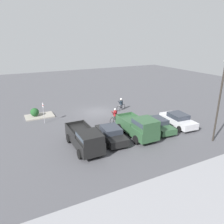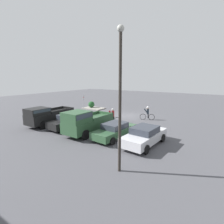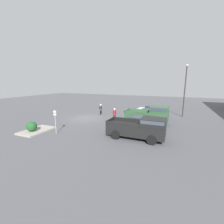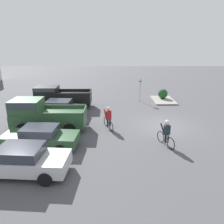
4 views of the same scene
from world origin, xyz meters
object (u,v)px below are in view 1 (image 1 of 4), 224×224
Objects in this scene: sedan_1 at (157,124)px; pickup_truck_1 at (85,138)px; pickup_truck_0 at (139,126)px; sedan_0 at (178,120)px; sedan_2 at (111,134)px; fire_lane_sign at (43,111)px; lamppost at (220,96)px; shrub at (35,112)px; cyclist_1 at (121,104)px; cyclist_0 at (115,115)px.

pickup_truck_1 is at bearing 4.00° from sedan_1.
sedan_1 is 2.92m from pickup_truck_0.
sedan_0 is 5.65m from pickup_truck_0.
sedan_2 is 1.81× the size of fire_lane_sign.
pickup_truck_0 is 1.17× the size of sedan_2.
pickup_truck_1 is 0.69× the size of lamppost.
fire_lane_sign is 2.40× the size of shrub.
sedan_2 is 10.54m from lamppost.
fire_lane_sign is (4.84, -7.57, 0.79)m from sedan_2.
cyclist_1 reaches higher than sedan_0.
pickup_truck_0 is 3.06× the size of cyclist_1.
sedan_0 is at bearing 178.23° from sedan_1.
shrub is (2.71, -10.71, -0.42)m from pickup_truck_1.
cyclist_1 is (0.12, -7.76, 0.21)m from sedan_1.
sedan_2 is 4.35× the size of shrub.
sedan_2 is 2.87m from pickup_truck_1.
cyclist_0 is (-2.67, -4.23, 0.13)m from sedan_2.
lamppost reaches higher than fire_lane_sign.
pickup_truck_0 reaches higher than cyclist_0.
sedan_1 is 5.60m from sedan_2.
cyclist_1 is 13.23m from lamppost.
sedan_0 is 0.61× the size of lamppost.
sedan_1 is 1.88× the size of fire_lane_sign.
cyclist_1 is at bearing -74.99° from lamppost.
pickup_truck_1 is at bearing 40.93° from cyclist_0.
fire_lane_sign reaches higher than cyclist_1.
pickup_truck_1 is 8.35m from fire_lane_sign.
lamppost is at bearing 125.08° from cyclist_0.
sedan_1 is at bearing -176.00° from pickup_truck_1.
cyclist_0 is at bearing -54.92° from lamppost.
cyclist_1 reaches higher than cyclist_0.
fire_lane_sign is at bearing -24.00° from cyclist_0.
cyclist_1 is at bearing -89.11° from sedan_1.
sedan_1 is at bearing -179.23° from sedan_2.
pickup_truck_0 is (2.81, 0.63, 0.50)m from sedan_1.
pickup_truck_0 is at bearing -33.20° from lamppost.
shrub is (5.51, -10.20, -0.05)m from sedan_2.
pickup_truck_1 is 5.08× the size of shrub.
sedan_1 is at bearing 125.22° from cyclist_0.
cyclist_0 reaches higher than sedan_0.
fire_lane_sign is 2.83m from shrub.
lamppost reaches higher than shrub.
sedan_2 is 5.00m from cyclist_0.
cyclist_0 is (5.73, -4.24, 0.11)m from sedan_0.
cyclist_0 is 0.69× the size of fire_lane_sign.
pickup_truck_0 is at bearing 127.69° from shrub.
pickup_truck_0 is 11.16m from fire_lane_sign.
sedan_0 is at bearing 143.73° from shrub.
sedan_2 is 11.59m from shrub.
sedan_0 is at bearing 179.92° from sedan_2.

